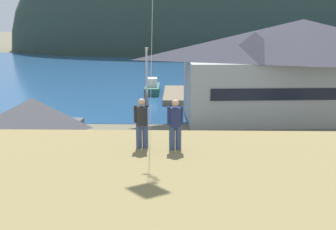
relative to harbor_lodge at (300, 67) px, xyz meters
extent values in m
plane|color=#66604C|center=(-11.94, -20.92, -5.30)|extent=(600.00, 600.00, 0.00)
cube|color=gray|center=(-11.94, -15.92, -5.25)|extent=(40.00, 20.00, 0.10)
cube|color=navy|center=(-11.94, 39.08, -5.29)|extent=(360.00, 84.00, 0.03)
ellipsoid|color=#2D3D33|center=(-7.12, 92.52, -5.30)|extent=(117.96, 56.36, 90.44)
ellipsoid|color=#3D4C38|center=(19.26, 100.82, -5.30)|extent=(142.38, 56.69, 57.06)
cube|color=#999E99|center=(-0.01, 0.09, -2.28)|extent=(23.32, 10.15, 6.04)
cube|color=black|center=(0.27, -4.32, -1.98)|extent=(19.36, 1.29, 1.10)
pyramid|color=#3D3D47|center=(-0.01, 0.09, 2.71)|extent=(24.74, 11.11, 3.94)
pyramid|color=#3D3D47|center=(-5.03, -1.76, 2.14)|extent=(5.10, 5.10, 2.76)
cube|color=#474C56|center=(-21.58, -16.09, -3.66)|extent=(5.25, 5.59, 3.28)
pyramid|color=#47474C|center=(-21.58, -16.09, -1.08)|extent=(5.67, 6.15, 1.89)
cube|color=black|center=(-21.69, -18.82, -4.15)|extent=(1.10, 0.11, 2.30)
cube|color=#70604C|center=(-12.52, 10.87, -4.95)|extent=(3.20, 10.81, 0.70)
cube|color=#23564C|center=(-15.82, 14.05, -4.85)|extent=(2.05, 6.11, 0.90)
cube|color=#33665B|center=(-15.82, 14.05, -4.32)|extent=(1.99, 5.92, 0.16)
cube|color=silver|center=(-15.81, 13.60, -3.69)|extent=(1.39, 1.85, 1.10)
cube|color=navy|center=(-10.49, -15.16, -4.48)|extent=(4.33, 2.13, 0.80)
cube|color=navy|center=(-10.64, -15.14, -3.73)|extent=(2.22, 1.76, 0.70)
cube|color=black|center=(-10.64, -15.14, -3.77)|extent=(2.27, 1.80, 0.32)
cylinder|color=black|center=(-9.20, -16.18, -4.88)|extent=(0.66, 0.27, 0.64)
cylinder|color=black|center=(-9.05, -14.35, -4.88)|extent=(0.66, 0.27, 0.64)
cylinder|color=black|center=(-11.92, -15.96, -4.88)|extent=(0.66, 0.27, 0.64)
cylinder|color=black|center=(-11.77, -14.13, -4.88)|extent=(0.66, 0.27, 0.64)
cube|color=slate|center=(-5.32, -20.78, -4.48)|extent=(4.35, 2.18, 0.80)
cube|color=#5B5B5F|center=(-5.47, -20.80, -3.73)|extent=(2.24, 1.79, 0.70)
cube|color=black|center=(-5.47, -20.80, -3.77)|extent=(2.28, 1.82, 0.32)
cylinder|color=black|center=(-4.05, -19.74, -4.88)|extent=(0.66, 0.28, 0.64)
cylinder|color=black|center=(-6.59, -21.83, -4.88)|extent=(0.66, 0.28, 0.64)
cylinder|color=black|center=(-6.76, -20.00, -4.88)|extent=(0.66, 0.28, 0.64)
cube|color=navy|center=(-17.11, -19.50, -4.48)|extent=(4.26, 1.95, 0.80)
cube|color=navy|center=(-16.96, -19.51, -3.73)|extent=(2.16, 1.68, 0.70)
cube|color=black|center=(-16.96, -19.51, -3.77)|extent=(2.20, 1.71, 0.32)
cylinder|color=black|center=(-18.44, -18.53, -4.88)|extent=(0.65, 0.24, 0.64)
cylinder|color=black|center=(-18.51, -20.37, -4.88)|extent=(0.65, 0.24, 0.64)
cylinder|color=black|center=(-15.71, -18.63, -4.88)|extent=(0.65, 0.24, 0.64)
cylinder|color=black|center=(-15.78, -20.47, -4.88)|extent=(0.65, 0.24, 0.64)
cylinder|color=#ADADB2|center=(-14.76, -10.42, -1.31)|extent=(0.16, 0.16, 7.79)
cube|color=#4C4C51|center=(-14.76, -10.07, 2.49)|extent=(0.24, 0.70, 0.20)
cylinder|color=#384770|center=(-13.79, -27.38, 0.76)|extent=(0.20, 0.20, 0.82)
cylinder|color=#384770|center=(-13.57, -27.34, 0.76)|extent=(0.20, 0.20, 0.82)
cylinder|color=#232328|center=(-13.68, -27.36, 1.49)|extent=(0.40, 0.40, 0.64)
sphere|color=tan|center=(-13.68, -27.36, 1.97)|extent=(0.24, 0.24, 0.24)
cylinder|color=#232328|center=(-13.53, -27.15, 1.99)|extent=(0.20, 0.57, 0.43)
cylinder|color=#232328|center=(-13.90, -27.40, 1.56)|extent=(0.11, 0.11, 0.60)
cylinder|color=#384770|center=(-12.64, -27.54, 0.76)|extent=(0.20, 0.20, 0.82)
cylinder|color=#384770|center=(-12.42, -27.51, 0.76)|extent=(0.20, 0.20, 0.82)
cylinder|color=navy|center=(-12.53, -27.52, 1.49)|extent=(0.40, 0.40, 0.64)
sphere|color=tan|center=(-12.53, -27.52, 1.97)|extent=(0.24, 0.24, 0.24)
cylinder|color=navy|center=(-12.75, -27.55, 1.56)|extent=(0.11, 0.11, 0.60)
cylinder|color=navy|center=(-12.32, -27.49, 1.56)|extent=(0.11, 0.11, 0.60)
camera|label=1|loc=(-12.50, -40.67, 4.72)|focal=42.92mm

